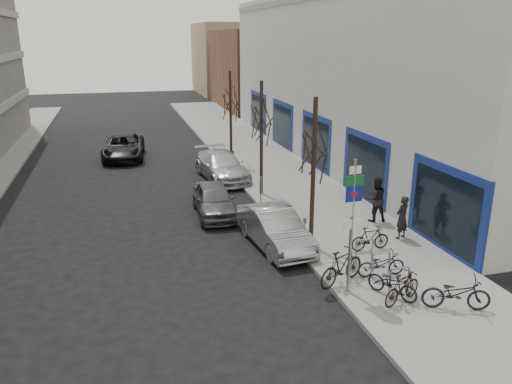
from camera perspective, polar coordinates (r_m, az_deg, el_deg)
ground at (r=14.73m, az=1.72°, el=-12.93°), size 120.00×120.00×0.00m
sidewalk_east at (r=24.75m, az=4.83°, el=0.06°), size 5.00×70.00×0.15m
commercial_building at (r=35.07m, az=21.42°, el=12.29°), size 20.00×32.00×10.00m
brick_building_far at (r=54.87m, az=2.39°, el=13.84°), size 12.00×14.00×8.00m
tan_building_far at (r=69.38m, az=-1.13°, el=15.02°), size 13.00×12.00×9.00m
highway_sign_pole at (r=14.49m, az=10.93°, el=-3.01°), size 0.55×0.10×4.20m
bike_rack at (r=16.30m, az=14.08°, el=-7.71°), size 0.66×2.26×0.83m
tree_near at (r=17.21m, az=6.70°, el=6.14°), size 1.80×1.80×5.50m
tree_mid at (r=23.27m, az=0.63°, el=9.19°), size 1.80×1.80×5.50m
tree_far at (r=29.52m, az=-2.95°, el=10.93°), size 1.80×1.80×5.50m
meter_front at (r=17.52m, az=5.58°, el=-4.52°), size 0.10×0.08×1.27m
meter_mid at (r=22.43m, az=0.57°, el=0.53°), size 0.10×0.08×1.27m
meter_back at (r=27.57m, az=-2.61°, el=3.74°), size 0.10×0.08×1.27m
bike_near_left at (r=15.22m, az=15.36°, el=-9.81°), size 1.23×1.62×0.97m
bike_near_right at (r=14.97m, az=16.40°, el=-10.43°), size 1.62×1.03×0.95m
bike_mid_curb at (r=16.35m, az=14.14°, el=-7.77°), size 1.60×0.59×0.96m
bike_mid_inner at (r=15.58m, az=9.77°, el=-8.37°), size 1.97×1.32×1.16m
bike_far_curb at (r=15.09m, az=21.94°, el=-10.40°), size 1.94×1.23×1.14m
bike_far_inner at (r=18.16m, az=12.92°, el=-5.17°), size 1.48×0.46×0.90m
parked_car_front at (r=18.29m, az=2.16°, el=-4.17°), size 1.95×4.44×1.42m
parked_car_mid at (r=21.58m, az=-4.82°, el=-0.88°), size 1.77×4.07×1.36m
parked_car_back at (r=26.95m, az=-3.90°, el=2.99°), size 2.50×5.21×1.46m
lane_car at (r=32.71m, az=-14.89°, el=5.02°), size 2.88×5.46×1.46m
pedestrian_near at (r=19.36m, az=16.35°, el=-2.80°), size 0.71×0.61×1.66m
pedestrian_far at (r=20.85m, az=13.51°, el=-0.76°), size 0.75×0.56×1.91m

